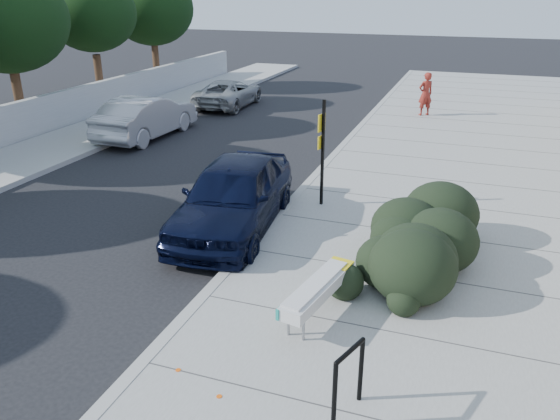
{
  "coord_description": "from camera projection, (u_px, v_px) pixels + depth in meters",
  "views": [
    {
      "loc": [
        4.16,
        -7.57,
        5.33
      ],
      "look_at": [
        0.63,
        2.32,
        1.0
      ],
      "focal_mm": 35.0,
      "sensor_mm": 36.0,
      "label": 1
    }
  ],
  "objects": [
    {
      "name": "curb_near",
      "position": [
        291.0,
        203.0,
        14.24
      ],
      "size": [
        0.22,
        50.0,
        0.17
      ],
      "primitive_type": "cube",
      "color": "#9E9E99",
      "rests_on": "ground"
    },
    {
      "name": "sedan_navy",
      "position": [
        233.0,
        195.0,
        12.57
      ],
      "size": [
        2.52,
        5.16,
        1.69
      ],
      "primitive_type": "imported",
      "rotation": [
        0.0,
        0.0,
        0.11
      ],
      "color": "black",
      "rests_on": "ground"
    },
    {
      "name": "ground",
      "position": [
        204.0,
        302.0,
        9.91
      ],
      "size": [
        120.0,
        120.0,
        0.0
      ],
      "primitive_type": "plane",
      "color": "black",
      "rests_on": "ground"
    },
    {
      "name": "bench",
      "position": [
        319.0,
        289.0,
        9.1
      ],
      "size": [
        0.81,
        2.07,
        0.61
      ],
      "rotation": [
        0.0,
        0.0,
        -0.19
      ],
      "color": "gray",
      "rests_on": "sidewalk_near"
    },
    {
      "name": "sidewalk_far",
      "position": [
        6.0,
        166.0,
        17.19
      ],
      "size": [
        3.0,
        50.0,
        0.15
      ],
      "primitive_type": "cube",
      "color": "gray",
      "rests_on": "ground"
    },
    {
      "name": "tree_far_e",
      "position": [
        91.0,
        13.0,
        24.39
      ],
      "size": [
        4.0,
        4.0,
        5.9
      ],
      "color": "#332114",
      "rests_on": "ground"
    },
    {
      "name": "tree_far_d",
      "position": [
        5.0,
        19.0,
        20.03
      ],
      "size": [
        4.6,
        4.6,
        6.16
      ],
      "color": "#332114",
      "rests_on": "ground"
    },
    {
      "name": "hedge",
      "position": [
        409.0,
        230.0,
        10.74
      ],
      "size": [
        2.0,
        3.91,
        1.46
      ],
      "primitive_type": "ellipsoid",
      "rotation": [
        0.0,
        0.0,
        0.01
      ],
      "color": "black",
      "rests_on": "sidewalk_near"
    },
    {
      "name": "bike_rack",
      "position": [
        349.0,
        375.0,
        6.92
      ],
      "size": [
        0.27,
        0.65,
        1.0
      ],
      "rotation": [
        0.0,
        0.0,
        -0.34
      ],
      "color": "black",
      "rests_on": "sidewalk_near"
    },
    {
      "name": "sign_post",
      "position": [
        322.0,
        147.0,
        13.4
      ],
      "size": [
        0.14,
        0.3,
        2.68
      ],
      "rotation": [
        0.0,
        0.0,
        -0.29
      ],
      "color": "black",
      "rests_on": "sidewalk_near"
    },
    {
      "name": "wagon_silver",
      "position": [
        146.0,
        117.0,
        20.41
      ],
      "size": [
        1.79,
        4.81,
        1.57
      ],
      "primitive_type": "imported",
      "rotation": [
        0.0,
        0.0,
        3.11
      ],
      "color": "#A0A0A5",
      "rests_on": "ground"
    },
    {
      "name": "sidewalk_near",
      "position": [
        523.0,
        233.0,
        12.5
      ],
      "size": [
        11.2,
        50.0,
        0.15
      ],
      "primitive_type": "cube",
      "color": "gray",
      "rests_on": "ground"
    },
    {
      "name": "tree_far_f",
      "position": [
        152.0,
        9.0,
        28.74
      ],
      "size": [
        4.4,
        4.4,
        6.07
      ],
      "color": "#332114",
      "rests_on": "ground"
    },
    {
      "name": "curb_far",
      "position": [
        44.0,
        170.0,
        16.72
      ],
      "size": [
        0.22,
        50.0,
        0.17
      ],
      "primitive_type": "cube",
      "color": "#9E9E99",
      "rests_on": "ground"
    },
    {
      "name": "pedestrian",
      "position": [
        425.0,
        94.0,
        23.23
      ],
      "size": [
        0.79,
        0.74,
        1.81
      ],
      "primitive_type": "imported",
      "rotation": [
        0.0,
        0.0,
        3.79
      ],
      "color": "maroon",
      "rests_on": "sidewalk_near"
    },
    {
      "name": "suv_silver",
      "position": [
        229.0,
        93.0,
        25.74
      ],
      "size": [
        2.25,
        4.61,
        1.26
      ],
      "primitive_type": "imported",
      "rotation": [
        0.0,
        0.0,
        3.18
      ],
      "color": "#929496",
      "rests_on": "ground"
    }
  ]
}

